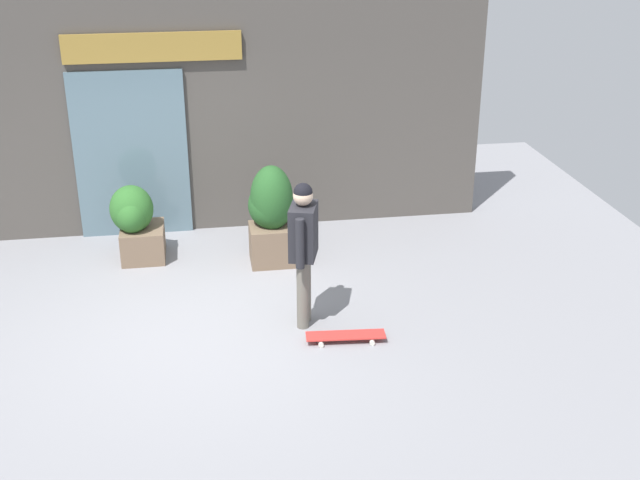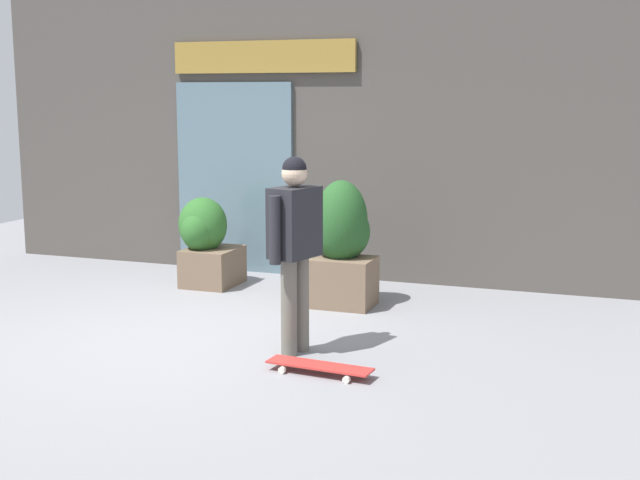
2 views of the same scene
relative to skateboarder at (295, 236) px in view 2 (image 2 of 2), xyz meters
name	(u,v)px [view 2 (image 2 of 2)]	position (x,y,z in m)	size (l,w,h in m)	color
ground_plane	(184,338)	(-1.05, 0.05, -0.97)	(12.00, 12.00, 0.00)	gray
building_facade	(302,126)	(-1.07, 2.96, 0.75)	(7.78, 0.31, 3.45)	#4C4742
skateboarder	(295,236)	(0.00, 0.00, 0.00)	(0.36, 0.57, 1.59)	#666056
skateboard	(320,366)	(0.37, -0.44, -0.90)	(0.83, 0.29, 0.08)	red
planter_box_left	(342,240)	(-0.16, 1.65, -0.32)	(0.63, 0.62, 1.25)	brown
planter_box_right	(206,240)	(-1.83, 1.99, -0.46)	(0.63, 0.63, 0.97)	brown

